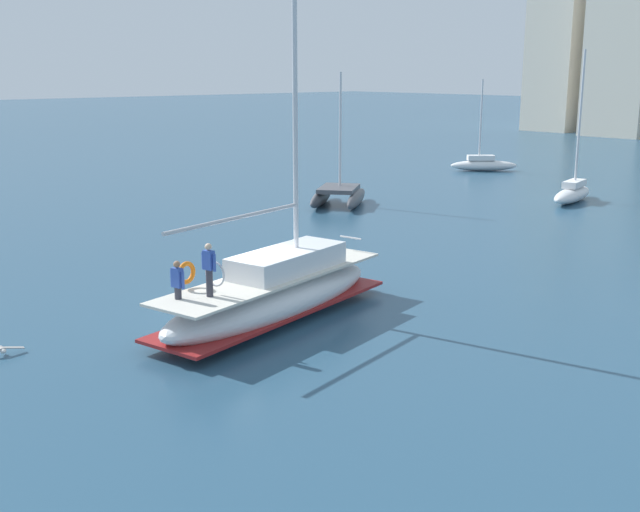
{
  "coord_description": "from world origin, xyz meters",
  "views": [
    {
      "loc": [
        19.47,
        -14.53,
        7.83
      ],
      "look_at": [
        0.75,
        2.28,
        1.8
      ],
      "focal_mm": 43.54,
      "sensor_mm": 36.0,
      "label": 1
    }
  ],
  "objects_px": {
    "moored_sloop_near": "(483,164)",
    "moored_sloop_far": "(572,192)",
    "seagull": "(2,350)",
    "main_sailboat": "(275,293)",
    "moored_catamaran": "(339,195)"
  },
  "relations": [
    {
      "from": "moored_catamaran",
      "to": "seagull",
      "type": "height_order",
      "value": "moored_catamaran"
    },
    {
      "from": "moored_sloop_far",
      "to": "moored_catamaran",
      "type": "relative_size",
      "value": 1.17
    },
    {
      "from": "main_sailboat",
      "to": "moored_catamaran",
      "type": "height_order",
      "value": "main_sailboat"
    },
    {
      "from": "seagull",
      "to": "main_sailboat",
      "type": "bearing_deg",
      "value": 71.71
    },
    {
      "from": "main_sailboat",
      "to": "moored_sloop_far",
      "type": "bearing_deg",
      "value": 101.82
    },
    {
      "from": "main_sailboat",
      "to": "seagull",
      "type": "distance_m",
      "value": 8.22
    },
    {
      "from": "moored_catamaran",
      "to": "seagull",
      "type": "relative_size",
      "value": 6.57
    },
    {
      "from": "moored_sloop_far",
      "to": "seagull",
      "type": "distance_m",
      "value": 35.82
    },
    {
      "from": "moored_sloop_far",
      "to": "moored_catamaran",
      "type": "xyz_separation_m",
      "value": [
        -8.62,
        -11.48,
        0.02
      ]
    },
    {
      "from": "moored_sloop_far",
      "to": "moored_catamaran",
      "type": "bearing_deg",
      "value": -126.9
    },
    {
      "from": "moored_sloop_far",
      "to": "seagull",
      "type": "height_order",
      "value": "moored_sloop_far"
    },
    {
      "from": "moored_sloop_near",
      "to": "moored_sloop_far",
      "type": "bearing_deg",
      "value": -33.1
    },
    {
      "from": "moored_sloop_near",
      "to": "seagull",
      "type": "bearing_deg",
      "value": -69.95
    },
    {
      "from": "seagull",
      "to": "moored_catamaran",
      "type": "bearing_deg",
      "value": 116.18
    },
    {
      "from": "moored_sloop_near",
      "to": "seagull",
      "type": "distance_m",
      "value": 46.85
    }
  ]
}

